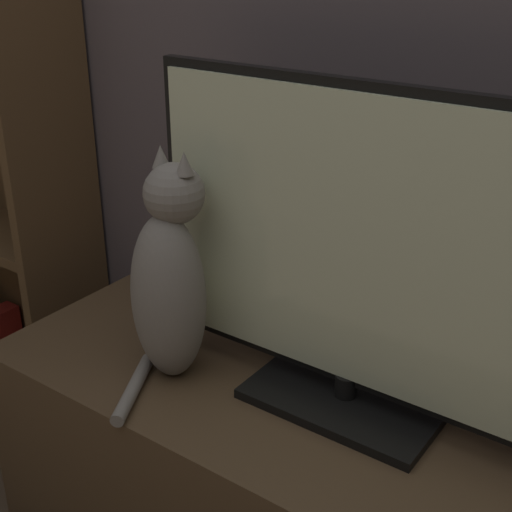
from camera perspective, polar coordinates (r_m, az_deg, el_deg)
tv_stand at (r=1.63m, az=2.68°, el=-18.43°), size 1.35×0.52×0.49m
tv at (r=1.31m, az=7.88°, el=-0.39°), size 0.88×0.23×0.64m
cat at (r=1.45m, az=-6.86°, el=-2.07°), size 0.18×0.30×0.49m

